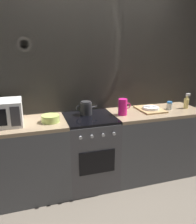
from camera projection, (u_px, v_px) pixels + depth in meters
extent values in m
plane|color=#6B6054|center=(91.00, 182.00, 2.97)|extent=(8.00, 8.00, 0.00)
cube|color=#A39989|center=(83.00, 87.00, 2.92)|extent=(3.60, 0.05, 2.40)
cube|color=beige|center=(83.00, 88.00, 2.90)|extent=(3.58, 0.01, 2.39)
cube|color=#515459|center=(15.00, 163.00, 2.59)|extent=(1.20, 0.60, 0.86)
cube|color=#9E8466|center=(10.00, 126.00, 2.46)|extent=(1.20, 0.60, 0.04)
cube|color=#4C4C51|center=(90.00, 152.00, 2.84)|extent=(0.60, 0.60, 0.87)
cube|color=black|center=(90.00, 118.00, 2.71)|extent=(0.59, 0.59, 0.03)
cube|color=black|center=(97.00, 162.00, 2.56)|extent=(0.42, 0.01, 0.28)
cylinder|color=#B7B7BC|center=(80.00, 138.00, 2.40)|extent=(0.04, 0.02, 0.04)
cylinder|color=#B7B7BC|center=(92.00, 136.00, 2.44)|extent=(0.04, 0.02, 0.04)
cylinder|color=#B7B7BC|center=(103.00, 135.00, 2.47)|extent=(0.04, 0.02, 0.04)
cylinder|color=#B7B7BC|center=(114.00, 134.00, 2.51)|extent=(0.04, 0.02, 0.04)
cube|color=#515459|center=(153.00, 143.00, 3.10)|extent=(1.20, 0.60, 0.86)
cube|color=#9E8466|center=(156.00, 112.00, 2.97)|extent=(1.20, 0.60, 0.04)
cube|color=#333338|center=(15.00, 116.00, 2.28)|extent=(0.09, 0.01, 0.21)
cylinder|color=#262628|center=(86.00, 109.00, 2.78)|extent=(0.15, 0.15, 0.15)
cylinder|color=#262628|center=(86.00, 102.00, 2.75)|extent=(0.13, 0.13, 0.02)
cone|color=#262628|center=(95.00, 107.00, 2.81)|extent=(0.10, 0.04, 0.05)
torus|color=#262628|center=(79.00, 109.00, 2.75)|extent=(0.08, 0.01, 0.08)
cylinder|color=#B7D166|center=(50.00, 119.00, 2.52)|extent=(0.20, 0.20, 0.08)
cylinder|color=#E5197A|center=(123.00, 107.00, 2.76)|extent=(0.11, 0.11, 0.20)
torus|color=#E5197A|center=(128.00, 106.00, 2.78)|extent=(0.08, 0.01, 0.08)
cube|color=tan|center=(150.00, 109.00, 2.99)|extent=(0.30, 0.40, 0.02)
cylinder|color=white|center=(151.00, 108.00, 2.96)|extent=(0.22, 0.22, 0.01)
cylinder|color=white|center=(151.00, 107.00, 2.96)|extent=(0.21, 0.21, 0.01)
cylinder|color=silver|center=(152.00, 106.00, 2.96)|extent=(0.16, 0.07, 0.01)
cube|color=silver|center=(149.00, 107.00, 2.96)|extent=(0.16, 0.09, 0.00)
cylinder|color=silver|center=(169.00, 106.00, 3.01)|extent=(0.08, 0.08, 0.08)
cylinder|color=#2D6BAD|center=(170.00, 102.00, 3.00)|extent=(0.07, 0.07, 0.02)
cylinder|color=#E5CC72|center=(186.00, 103.00, 3.06)|extent=(0.06, 0.06, 0.13)
cylinder|color=#E5CC72|center=(187.00, 97.00, 3.03)|extent=(0.03, 0.03, 0.04)
cube|color=white|center=(188.00, 95.00, 3.03)|extent=(0.06, 0.02, 0.04)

